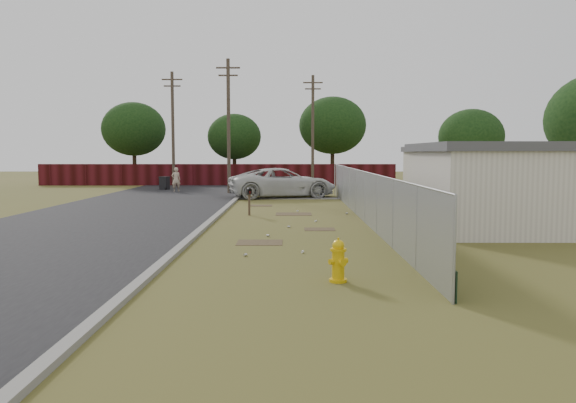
{
  "coord_description": "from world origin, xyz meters",
  "views": [
    {
      "loc": [
        0.12,
        -22.04,
        2.76
      ],
      "look_at": [
        0.06,
        -3.04,
        1.1
      ],
      "focal_mm": 35.0,
      "sensor_mm": 36.0,
      "label": 1
    }
  ],
  "objects_px": {
    "mailbox": "(249,194)",
    "pedestrian": "(176,180)",
    "pickup_truck": "(283,183)",
    "trash_bin": "(165,183)",
    "fire_hydrant": "(338,261)"
  },
  "relations": [
    {
      "from": "mailbox",
      "to": "pickup_truck",
      "type": "bearing_deg",
      "value": 82.31
    },
    {
      "from": "mailbox",
      "to": "fire_hydrant",
      "type": "bearing_deg",
      "value": -77.51
    },
    {
      "from": "mailbox",
      "to": "pedestrian",
      "type": "relative_size",
      "value": 0.71
    },
    {
      "from": "fire_hydrant",
      "to": "trash_bin",
      "type": "bearing_deg",
      "value": 109.16
    },
    {
      "from": "mailbox",
      "to": "trash_bin",
      "type": "bearing_deg",
      "value": 113.82
    },
    {
      "from": "fire_hydrant",
      "to": "pedestrian",
      "type": "relative_size",
      "value": 0.56
    },
    {
      "from": "mailbox",
      "to": "trash_bin",
      "type": "relative_size",
      "value": 1.25
    },
    {
      "from": "pickup_truck",
      "to": "pedestrian",
      "type": "bearing_deg",
      "value": 41.57
    },
    {
      "from": "pickup_truck",
      "to": "pedestrian",
      "type": "xyz_separation_m",
      "value": [
        -7.56,
        4.91,
        -0.05
      ]
    },
    {
      "from": "pickup_truck",
      "to": "pedestrian",
      "type": "distance_m",
      "value": 9.01
    },
    {
      "from": "mailbox",
      "to": "pickup_truck",
      "type": "height_order",
      "value": "pickup_truck"
    },
    {
      "from": "pedestrian",
      "to": "fire_hydrant",
      "type": "bearing_deg",
      "value": 88.34
    },
    {
      "from": "mailbox",
      "to": "pedestrian",
      "type": "height_order",
      "value": "pedestrian"
    },
    {
      "from": "fire_hydrant",
      "to": "pedestrian",
      "type": "bearing_deg",
      "value": 108.15
    },
    {
      "from": "fire_hydrant",
      "to": "pickup_truck",
      "type": "xyz_separation_m",
      "value": [
        -1.48,
        22.65,
        0.46
      ]
    }
  ]
}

